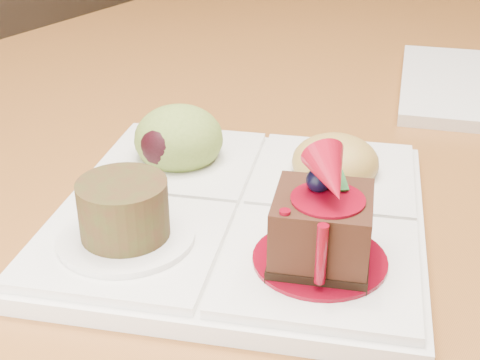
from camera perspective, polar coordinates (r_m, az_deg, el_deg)
The scene contains 2 objects.
dining_table at distance 1.04m, azimuth 18.52°, elevation 8.99°, with size 1.00×1.80×0.75m.
sampler_plate at distance 0.46m, azimuth -0.17°, elevation -1.48°, with size 0.32×0.32×0.10m.
Camera 1 is at (0.23, -0.97, 0.99)m, focal length 50.00 mm.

